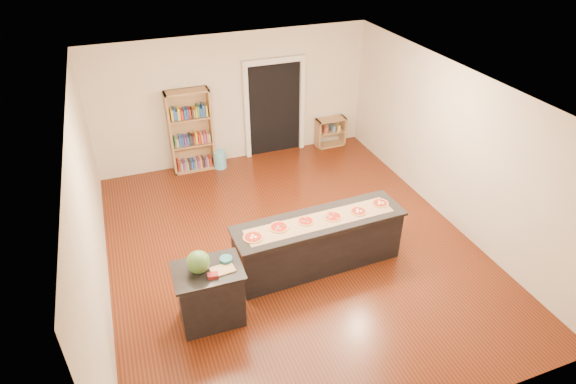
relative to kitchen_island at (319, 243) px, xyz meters
name	(u,v)px	position (x,y,z in m)	size (l,w,h in m)	color
room	(292,177)	(-0.23, 0.57, 0.94)	(6.00, 7.00, 2.80)	beige
doorway	(274,103)	(0.67, 4.04, 0.75)	(1.40, 0.09, 2.21)	black
kitchen_island	(319,243)	(0.00, 0.00, 0.00)	(2.74, 0.74, 0.90)	black
side_counter	(210,295)	(-1.87, -0.54, 0.01)	(0.93, 0.68, 0.92)	black
bookshelf	(191,132)	(-1.25, 3.87, 0.44)	(0.90, 0.32, 1.80)	#AB8153
low_shelf	(330,132)	(2.00, 3.88, -0.11)	(0.69, 0.30, 0.69)	#AB8153
waste_bin	(220,159)	(-0.72, 3.74, -0.26)	(0.27, 0.27, 0.40)	#64BCDF
kraft_paper	(320,220)	(0.00, -0.03, 0.45)	(2.38, 0.43, 0.00)	#987C4E
watermelon	(198,262)	(-1.98, -0.53, 0.62)	(0.31, 0.31, 0.31)	#144214
cutting_board	(223,270)	(-1.68, -0.63, 0.48)	(0.31, 0.21, 0.02)	tan
package_red	(213,275)	(-1.83, -0.71, 0.49)	(0.14, 0.10, 0.05)	maroon
package_teal	(226,260)	(-1.60, -0.47, 0.50)	(0.17, 0.17, 0.06)	#195966
pizza_a	(253,237)	(-1.09, -0.08, 0.46)	(0.30, 0.30, 0.02)	tan
pizza_b	(279,227)	(-0.66, 0.02, 0.46)	(0.30, 0.30, 0.02)	tan
pizza_c	(306,221)	(-0.22, 0.03, 0.46)	(0.25, 0.25, 0.02)	tan
pizza_d	(333,217)	(0.22, -0.02, 0.46)	(0.29, 0.29, 0.02)	tan
pizza_e	(358,211)	(0.66, -0.02, 0.46)	(0.28, 0.28, 0.02)	tan
pizza_f	(380,203)	(1.09, 0.06, 0.46)	(0.29, 0.29, 0.02)	tan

